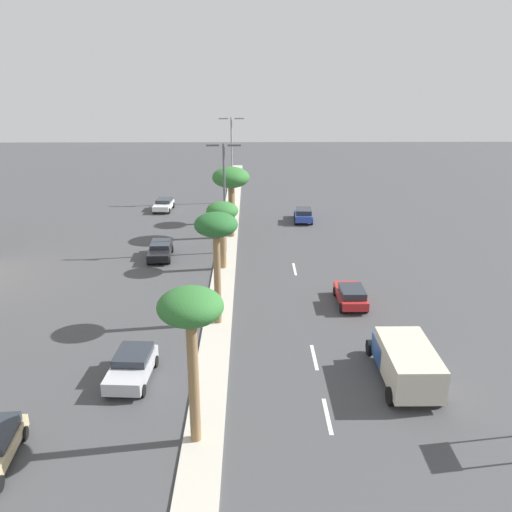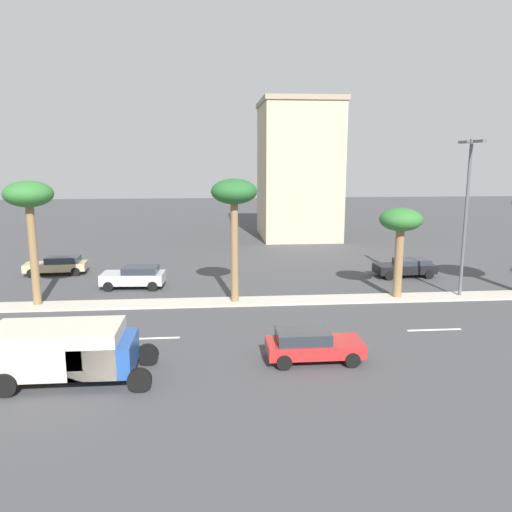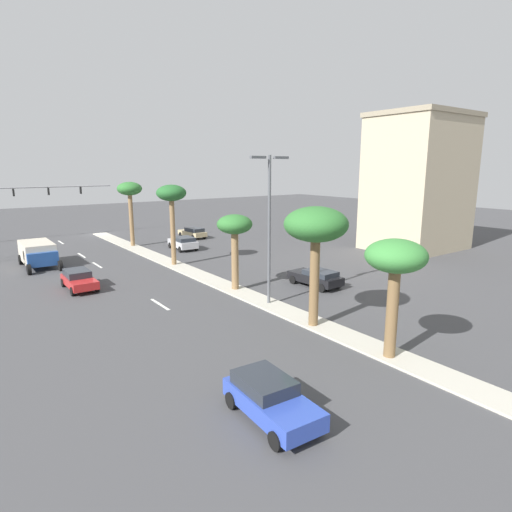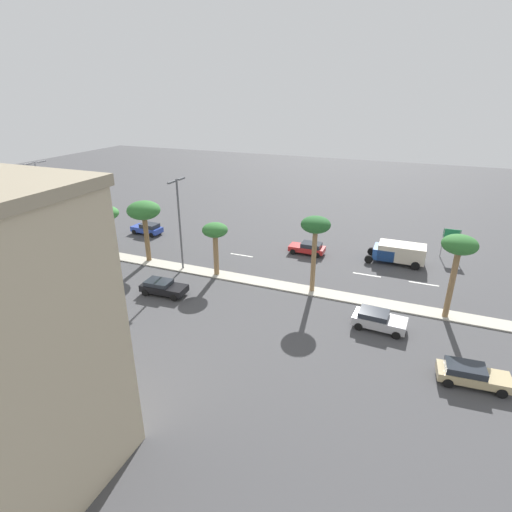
{
  "view_description": "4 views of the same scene",
  "coord_description": "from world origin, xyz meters",
  "px_view_note": "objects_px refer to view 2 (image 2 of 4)",
  "views": [
    {
      "loc": [
        2.1,
        -7.97,
        15.65
      ],
      "look_at": [
        2.54,
        29.47,
        2.45
      ],
      "focal_mm": 37.75,
      "sensor_mm": 36.0,
      "label": 1
    },
    {
      "loc": [
        29.16,
        22.07,
        8.55
      ],
      "look_at": [
        0.35,
        24.57,
        2.9
      ],
      "focal_mm": 35.43,
      "sensor_mm": 36.0,
      "label": 2
    },
    {
      "loc": [
        16.36,
        58.43,
        8.9
      ],
      "look_at": [
        -3.44,
        31.34,
        1.82
      ],
      "focal_mm": 29.68,
      "sensor_mm": 36.0,
      "label": 3
    },
    {
      "loc": [
        -33.21,
        15.56,
        17.68
      ],
      "look_at": [
        -0.73,
        28.72,
        3.09
      ],
      "focal_mm": 28.13,
      "sensor_mm": 36.0,
      "label": 4
    }
  ],
  "objects_px": {
    "palm_tree_right": "(234,198)",
    "sedan_silver_inboard": "(135,276)",
    "palm_tree_rear": "(29,200)",
    "sedan_tan_far": "(58,265)",
    "palm_tree_far": "(401,224)",
    "box_truck": "(70,350)",
    "street_lamp_left": "(467,205)",
    "sedan_black_front": "(406,267)",
    "commercial_building": "(298,170)",
    "sedan_red_mid": "(311,344)"
  },
  "relations": [
    {
      "from": "sedan_red_mid",
      "to": "box_truck",
      "type": "bearing_deg",
      "value": -83.62
    },
    {
      "from": "commercial_building",
      "to": "palm_tree_far",
      "type": "distance_m",
      "value": 25.41
    },
    {
      "from": "palm_tree_rear",
      "to": "sedan_silver_inboard",
      "type": "bearing_deg",
      "value": 127.1
    },
    {
      "from": "palm_tree_far",
      "to": "box_truck",
      "type": "bearing_deg",
      "value": -58.68
    },
    {
      "from": "street_lamp_left",
      "to": "box_truck",
      "type": "xyz_separation_m",
      "value": [
        10.25,
        -20.89,
        -4.47
      ]
    },
    {
      "from": "palm_tree_right",
      "to": "sedan_red_mid",
      "type": "distance_m",
      "value": 10.98
    },
    {
      "from": "palm_tree_right",
      "to": "sedan_silver_inboard",
      "type": "height_order",
      "value": "palm_tree_right"
    },
    {
      "from": "palm_tree_rear",
      "to": "palm_tree_far",
      "type": "height_order",
      "value": "palm_tree_rear"
    },
    {
      "from": "commercial_building",
      "to": "sedan_silver_inboard",
      "type": "distance_m",
      "value": 26.43
    },
    {
      "from": "palm_tree_rear",
      "to": "sedan_red_mid",
      "type": "bearing_deg",
      "value": 56.86
    },
    {
      "from": "commercial_building",
      "to": "sedan_tan_far",
      "type": "relative_size",
      "value": 3.23
    },
    {
      "from": "palm_tree_far",
      "to": "sedan_tan_far",
      "type": "bearing_deg",
      "value": -110.59
    },
    {
      "from": "street_lamp_left",
      "to": "sedan_black_front",
      "type": "bearing_deg",
      "value": -166.82
    },
    {
      "from": "commercial_building",
      "to": "sedan_tan_far",
      "type": "xyz_separation_m",
      "value": [
        16.62,
        -20.78,
        -6.54
      ]
    },
    {
      "from": "palm_tree_far",
      "to": "sedan_silver_inboard",
      "type": "bearing_deg",
      "value": -103.8
    },
    {
      "from": "palm_tree_right",
      "to": "sedan_tan_far",
      "type": "xyz_separation_m",
      "value": [
        -8.7,
        -12.78,
        -5.56
      ]
    },
    {
      "from": "sedan_silver_inboard",
      "to": "palm_tree_rear",
      "type": "bearing_deg",
      "value": -52.9
    },
    {
      "from": "palm_tree_far",
      "to": "sedan_silver_inboard",
      "type": "height_order",
      "value": "palm_tree_far"
    },
    {
      "from": "sedan_black_front",
      "to": "palm_tree_far",
      "type": "bearing_deg",
      "value": -26.12
    },
    {
      "from": "commercial_building",
      "to": "palm_tree_rear",
      "type": "xyz_separation_m",
      "value": [
        24.96,
        -19.55,
        -1.08
      ]
    },
    {
      "from": "commercial_building",
      "to": "street_lamp_left",
      "type": "xyz_separation_m",
      "value": [
        25.2,
        6.04,
        -1.55
      ]
    },
    {
      "from": "street_lamp_left",
      "to": "sedan_red_mid",
      "type": "xyz_separation_m",
      "value": [
        9.16,
        -11.2,
        -4.97
      ]
    },
    {
      "from": "palm_tree_rear",
      "to": "street_lamp_left",
      "type": "distance_m",
      "value": 25.6
    },
    {
      "from": "sedan_silver_inboard",
      "to": "sedan_tan_far",
      "type": "xyz_separation_m",
      "value": [
        -4.51,
        -6.3,
        -0.05
      ]
    },
    {
      "from": "palm_tree_rear",
      "to": "sedan_tan_far",
      "type": "bearing_deg",
      "value": -171.58
    },
    {
      "from": "commercial_building",
      "to": "palm_tree_right",
      "type": "bearing_deg",
      "value": -17.53
    },
    {
      "from": "sedan_red_mid",
      "to": "sedan_tan_far",
      "type": "height_order",
      "value": "sedan_red_mid"
    },
    {
      "from": "palm_tree_far",
      "to": "box_truck",
      "type": "distance_m",
      "value": 20.02
    },
    {
      "from": "palm_tree_rear",
      "to": "sedan_tan_far",
      "type": "xyz_separation_m",
      "value": [
        -8.34,
        -1.23,
        -5.45
      ]
    },
    {
      "from": "sedan_black_front",
      "to": "box_truck",
      "type": "relative_size",
      "value": 0.71
    },
    {
      "from": "commercial_building",
      "to": "palm_tree_rear",
      "type": "distance_m",
      "value": 31.72
    },
    {
      "from": "commercial_building",
      "to": "palm_tree_right",
      "type": "height_order",
      "value": "commercial_building"
    },
    {
      "from": "sedan_silver_inboard",
      "to": "sedan_tan_far",
      "type": "height_order",
      "value": "sedan_silver_inboard"
    },
    {
      "from": "commercial_building",
      "to": "sedan_black_front",
      "type": "distance_m",
      "value": 21.23
    },
    {
      "from": "commercial_building",
      "to": "sedan_silver_inboard",
      "type": "xyz_separation_m",
      "value": [
        21.13,
        -14.48,
        -6.49
      ]
    },
    {
      "from": "street_lamp_left",
      "to": "sedan_silver_inboard",
      "type": "distance_m",
      "value": 21.5
    },
    {
      "from": "sedan_silver_inboard",
      "to": "sedan_black_front",
      "type": "bearing_deg",
      "value": 94.48
    },
    {
      "from": "street_lamp_left",
      "to": "box_truck",
      "type": "distance_m",
      "value": 23.7
    },
    {
      "from": "palm_tree_far",
      "to": "sedan_black_front",
      "type": "height_order",
      "value": "palm_tree_far"
    },
    {
      "from": "palm_tree_right",
      "to": "sedan_tan_far",
      "type": "relative_size",
      "value": 1.62
    },
    {
      "from": "palm_tree_right",
      "to": "palm_tree_far",
      "type": "distance_m",
      "value": 10.15
    },
    {
      "from": "sedan_silver_inboard",
      "to": "sedan_red_mid",
      "type": "distance_m",
      "value": 16.19
    },
    {
      "from": "sedan_red_mid",
      "to": "box_truck",
      "type": "relative_size",
      "value": 0.67
    },
    {
      "from": "palm_tree_right",
      "to": "box_truck",
      "type": "distance_m",
      "value": 13.22
    },
    {
      "from": "commercial_building",
      "to": "sedan_black_front",
      "type": "relative_size",
      "value": 3.33
    },
    {
      "from": "sedan_red_mid",
      "to": "sedan_black_front",
      "type": "height_order",
      "value": "sedan_red_mid"
    },
    {
      "from": "commercial_building",
      "to": "sedan_tan_far",
      "type": "height_order",
      "value": "commercial_building"
    },
    {
      "from": "street_lamp_left",
      "to": "sedan_red_mid",
      "type": "height_order",
      "value": "street_lamp_left"
    },
    {
      "from": "palm_tree_far",
      "to": "sedan_silver_inboard",
      "type": "relative_size",
      "value": 1.31
    },
    {
      "from": "street_lamp_left",
      "to": "sedan_tan_far",
      "type": "bearing_deg",
      "value": -107.73
    }
  ]
}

